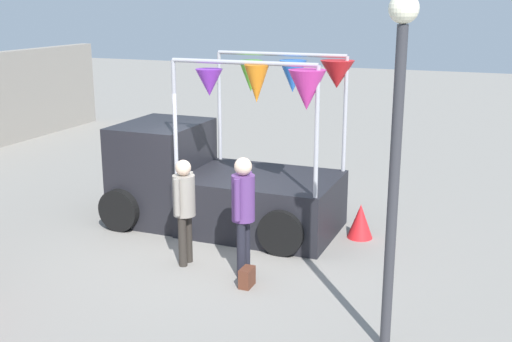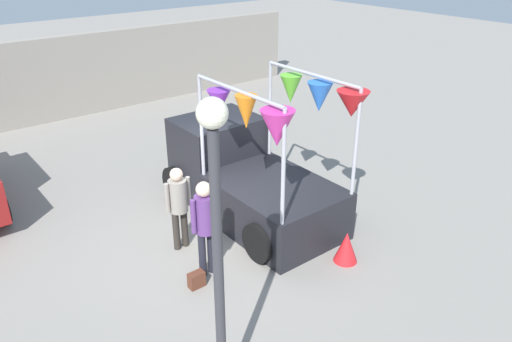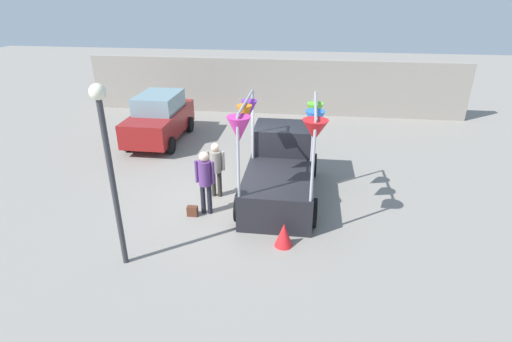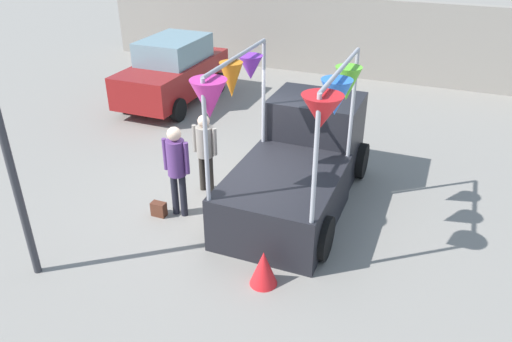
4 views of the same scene
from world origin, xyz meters
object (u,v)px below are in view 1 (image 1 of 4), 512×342
vendor_truck (212,176)px  street_lamp (397,129)px  person_customer (243,205)px  person_vendor (184,202)px  folded_kite_bundle_crimson (360,221)px  handbag (247,277)px

vendor_truck → street_lamp: bearing=-130.4°
person_customer → person_vendor: size_ratio=1.08×
person_customer → person_vendor: 1.01m
person_customer → folded_kite_bundle_crimson: 2.65m
person_vendor → handbag: (-0.41, -1.20, -0.86)m
vendor_truck → folded_kite_bundle_crimson: size_ratio=6.87×
vendor_truck → person_vendor: bearing=-167.1°
folded_kite_bundle_crimson → handbag: bearing=157.5°
vendor_truck → street_lamp: 5.26m
handbag → folded_kite_bundle_crimson: (2.55, -1.05, 0.16)m
vendor_truck → street_lamp: size_ratio=1.02×
person_customer → folded_kite_bundle_crimson: size_ratio=3.01×
person_customer → person_vendor: (0.06, 1.00, -0.10)m
person_customer → folded_kite_bundle_crimson: person_customer is taller
vendor_truck → handbag: size_ratio=14.72×
handbag → folded_kite_bundle_crimson: folded_kite_bundle_crimson is taller
street_lamp → folded_kite_bundle_crimson: 4.34m
folded_kite_bundle_crimson → person_customer: bearing=150.3°
person_vendor → person_customer: bearing=-93.4°
vendor_truck → person_vendor: (-1.86, -0.43, 0.11)m
person_vendor → folded_kite_bundle_crimson: bearing=-46.6°
person_customer → street_lamp: (-1.30, -2.36, 1.53)m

